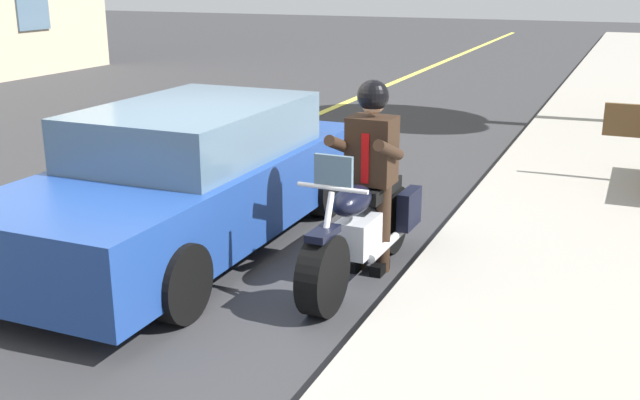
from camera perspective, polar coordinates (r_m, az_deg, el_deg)
name	(u,v)px	position (r m, az deg, el deg)	size (l,w,h in m)	color
ground_plane	(198,260)	(7.24, -9.23, -4.56)	(80.00, 80.00, 0.00)	#333335
lane_center_stripe	(35,232)	(8.43, -20.83, -2.32)	(60.00, 0.16, 0.01)	#E5DB4C
motorcycle_main	(363,229)	(6.63, 3.25, -2.20)	(2.21, 0.61, 1.26)	black
rider_main	(371,160)	(6.64, 3.91, 3.06)	(0.63, 0.55, 1.74)	black
car_silver	(190,178)	(7.45, -9.85, 1.63)	(4.60, 1.92, 1.40)	navy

